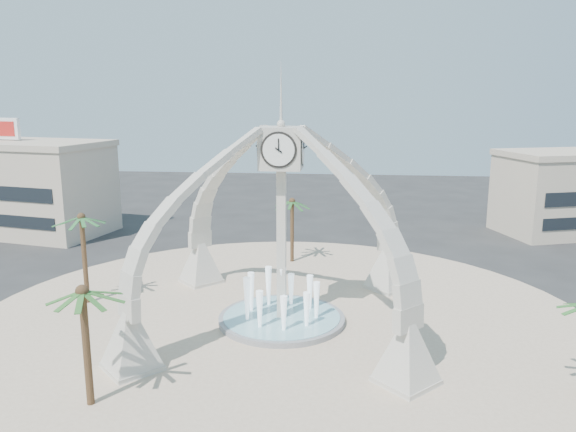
# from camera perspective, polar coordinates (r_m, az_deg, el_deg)

# --- Properties ---
(ground) EXTENTS (140.00, 140.00, 0.00)m
(ground) POSITION_cam_1_polar(r_m,az_deg,el_deg) (36.26, -0.65, -10.74)
(ground) COLOR #282828
(ground) RESTS_ON ground
(plaza) EXTENTS (40.00, 40.00, 0.06)m
(plaza) POSITION_cam_1_polar(r_m,az_deg,el_deg) (36.25, -0.65, -10.70)
(plaza) COLOR beige
(plaza) RESTS_ON ground
(clock_tower) EXTENTS (17.94, 17.94, 16.30)m
(clock_tower) POSITION_cam_1_polar(r_m,az_deg,el_deg) (34.27, -0.67, -0.69)
(clock_tower) COLOR beige
(clock_tower) RESTS_ON ground
(fountain) EXTENTS (8.00, 8.00, 3.62)m
(fountain) POSITION_cam_1_polar(r_m,az_deg,el_deg) (36.15, -0.65, -10.32)
(fountain) COLOR #969799
(fountain) RESTS_ON ground
(building_nw) EXTENTS (23.75, 13.73, 11.90)m
(building_nw) POSITION_cam_1_polar(r_m,az_deg,el_deg) (66.50, -26.76, 2.79)
(building_nw) COLOR #B8A68F
(building_nw) RESTS_ON ground
(palm_west) EXTENTS (4.62, 4.62, 6.78)m
(palm_west) POSITION_cam_1_polar(r_m,az_deg,el_deg) (40.19, -20.25, -0.24)
(palm_west) COLOR brown
(palm_west) RESTS_ON ground
(palm_north) EXTENTS (4.22, 4.22, 6.00)m
(palm_north) POSITION_cam_1_polar(r_m,az_deg,el_deg) (47.57, 0.42, 1.43)
(palm_north) COLOR brown
(palm_north) RESTS_ON ground
(palm_south) EXTENTS (4.10, 4.10, 6.26)m
(palm_south) POSITION_cam_1_polar(r_m,az_deg,el_deg) (26.81, -20.19, -7.37)
(palm_south) COLOR brown
(palm_south) RESTS_ON ground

